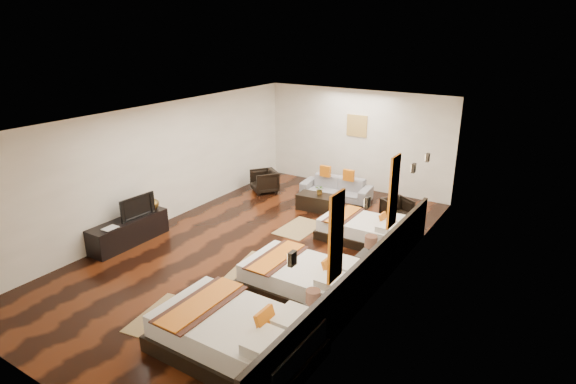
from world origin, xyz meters
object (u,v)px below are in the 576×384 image
Objects in this scene: nightstand_b at (370,263)px; tv at (135,206)px; nightstand_a at (313,322)px; armchair_left at (264,181)px; sofa at (336,188)px; bed_near at (236,335)px; armchair_right at (397,210)px; figurine at (151,202)px; coffee_table at (317,202)px; book at (106,227)px; table_plant at (320,190)px; tv_console at (129,231)px; bed_mid at (304,279)px; bed_far at (364,229)px.

tv is at bearing -166.40° from nightstand_b.
armchair_left is (-4.41, 5.01, 0.02)m from nightstand_a.
tv is at bearing -122.93° from sofa.
bed_near is at bearing -130.53° from nightstand_a.
armchair_right is (0.22, 5.85, -0.02)m from bed_near.
figurine reaches higher than coffee_table.
nightstand_b is (0.75, 2.99, -0.01)m from bed_near.
sofa is 3.05× the size of armchair_right.
book is 5.09m from table_plant.
tv_console is (-4.20, 1.61, -0.03)m from bed_near.
bed_near is 6.75m from sofa.
figurine is at bearing 164.07° from nightstand_a.
armchair_left is at bearing 83.59° from book.
table_plant is (1.97, -0.36, 0.22)m from armchair_left.
book is 0.48× the size of armchair_right.
book is at bearing 168.50° from armchair_right.
tv reaches higher than coffee_table.
book is at bearing -168.92° from bed_mid.
nightstand_b is 3.51m from table_plant.
nightstand_b is at bearing 15.60° from tv_console.
armchair_right is (-0.52, 4.98, -0.01)m from nightstand_a.
bed_mid is 2.57m from bed_far.
armchair_left is at bearing 168.13° from coffee_table.
coffee_table is at bearing 149.88° from bed_far.
nightstand_b is 5.01m from figurine.
figurine reaches higher than armchair_right.
coffee_table is 3.77× the size of table_plant.
book is 0.44× the size of armchair_left.
bed_mid is at bearing 11.08° from book.
tv is at bearing -123.60° from table_plant.
tv is 4.46m from table_plant.
book is at bearing 177.58° from nightstand_a.
figurine reaches higher than book.
nightstand_b reaches higher than table_plant.
nightstand_b reaches higher than bed_far.
bed_mid reaches higher than tv_console.
sofa reaches higher than coffee_table.
bed_far reaches higher than tv_console.
tv_console is 6.13m from armchair_right.
nightstand_b reaches higher than coffee_table.
figurine reaches higher than nightstand_b.
figurine is 4.07m from coffee_table.
table_plant is (-2.43, 4.64, 0.25)m from nightstand_a.
figurine is at bearing 90.00° from book.
coffee_table is (2.47, 3.19, -0.53)m from figurine.
sofa is at bearing 90.00° from coffee_table.
coffee_table is at bearing 60.67° from book.
tv_console is (-4.19, -2.86, 0.03)m from bed_far.
sofa is at bearing 102.44° from armchair_right.
nightstand_b reaches higher than tv_console.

